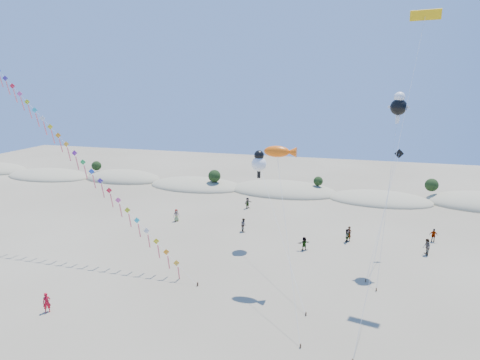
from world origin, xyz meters
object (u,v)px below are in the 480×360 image
fish_kite (280,152)px  parafoil_kite (425,20)px  flyer_foreground (47,303)px  kite_train (76,155)px

fish_kite → parafoil_kite: size_ratio=0.54×
parafoil_kite → flyer_foreground: size_ratio=14.37×
fish_kite → parafoil_kite: 15.95m
kite_train → parafoil_kite: (33.30, 2.05, 12.44)m
fish_kite → flyer_foreground: size_ratio=7.70×
fish_kite → parafoil_kite: parafoil_kite is taller
kite_train → flyer_foreground: 15.99m
parafoil_kite → flyer_foreground: (-28.58, -13.43, -22.63)m
fish_kite → flyer_foreground: fish_kite is taller
parafoil_kite → flyer_foreground: parafoil_kite is taller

